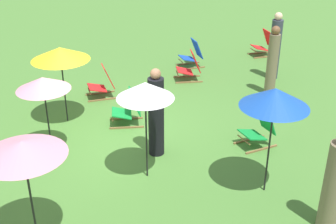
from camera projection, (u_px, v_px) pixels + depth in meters
ground_plane at (113, 139)px, 9.30m from camera, size 40.00×40.00×0.00m
deckchair_0 at (192, 55)px, 13.14m from camera, size 0.53×0.79×0.83m
deckchair_2 at (259, 129)px, 8.93m from camera, size 0.61×0.84×0.83m
deckchair_5 at (190, 67)px, 12.16m from camera, size 0.57×0.81×0.83m
deckchair_6 at (128, 109)px, 9.77m from camera, size 0.58×0.82×0.83m
deckchair_7 at (264, 44)px, 14.06m from camera, size 0.50×0.78×0.83m
deckchair_8 at (103, 83)px, 11.11m from camera, size 0.52×0.79×0.83m
umbrella_0 at (43, 84)px, 8.14m from camera, size 1.02×1.02×1.63m
umbrella_1 at (275, 98)px, 6.91m from camera, size 1.12×1.12×1.94m
umbrella_2 at (145, 91)px, 7.33m from camera, size 0.99×0.99×1.86m
umbrella_3 at (60, 54)px, 9.36m from camera, size 1.26×1.26×1.75m
umbrella_4 at (22, 149)px, 5.81m from camera, size 1.19×1.19×1.74m
person_0 at (272, 62)px, 11.07m from camera, size 0.36×0.36×1.80m
person_1 at (335, 184)px, 6.51m from camera, size 0.47×0.47×1.69m
person_2 at (275, 48)px, 12.07m from camera, size 0.38×0.38×1.87m
person_3 at (156, 115)px, 8.43m from camera, size 0.36×0.36×1.80m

